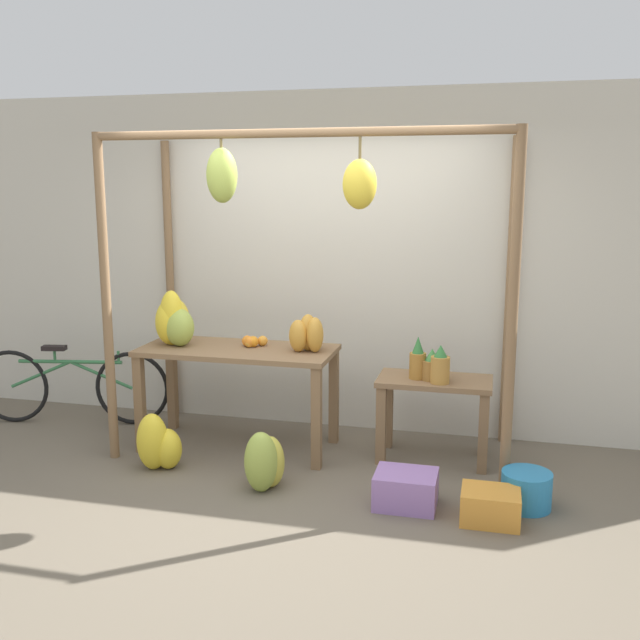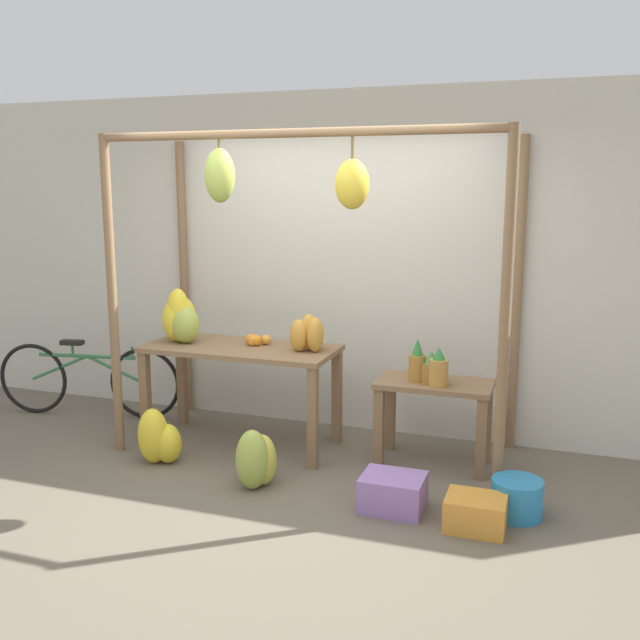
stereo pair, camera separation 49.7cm
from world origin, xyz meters
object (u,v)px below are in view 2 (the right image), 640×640
banana_pile_ground_left (159,439)px  papaya_pile (309,334)px  orange_pile (256,340)px  blue_bucket (517,498)px  parked_bicycle (88,379)px  fruit_crate_white (393,493)px  banana_pile_on_table (180,319)px  pineapple_cluster (429,367)px  fruit_crate_purple (476,513)px  banana_pile_ground_right (257,459)px

banana_pile_ground_left → papaya_pile: (0.98, 0.59, 0.75)m
orange_pile → blue_bucket: orange_pile is taller
parked_bicycle → fruit_crate_white: bearing=-17.1°
banana_pile_on_table → blue_bucket: size_ratio=1.35×
pineapple_cluster → banana_pile_ground_left: 2.07m
fruit_crate_white → fruit_crate_purple: (0.53, -0.09, -0.01)m
banana_pile_ground_right → fruit_crate_white: (0.97, -0.05, -0.08)m
blue_bucket → banana_pile_on_table: bearing=168.3°
fruit_crate_white → papaya_pile: (-0.85, 0.77, 0.82)m
pineapple_cluster → papaya_pile: 0.94m
blue_bucket → fruit_crate_purple: (-0.22, -0.26, -0.02)m
banana_pile_ground_right → fruit_crate_purple: (1.50, -0.14, -0.09)m
blue_bucket → banana_pile_ground_right: bearing=-176.1°
banana_pile_ground_right → parked_bicycle: bearing=156.7°
banana_pile_ground_left → blue_bucket: (2.59, -0.02, -0.07)m
parked_bicycle → papaya_pile: (2.17, -0.16, 0.59)m
parked_bicycle → banana_pile_ground_right: bearing=-23.3°
banana_pile_on_table → fruit_crate_purple: (2.47, -0.81, -0.89)m
papaya_pile → fruit_crate_purple: bearing=-31.9°
banana_pile_ground_left → fruit_crate_purple: size_ratio=1.18×
banana_pile_ground_left → fruit_crate_purple: banana_pile_ground_left is taller
pineapple_cluster → fruit_crate_white: 1.01m
blue_bucket → papaya_pile: size_ratio=1.08×
blue_bucket → parked_bicycle: bearing=168.5°
fruit_crate_white → blue_bucket: 0.77m
fruit_crate_white → blue_bucket: (0.76, 0.16, 0.01)m
pineapple_cluster → parked_bicycle: bearing=177.2°
orange_pile → papaya_pile: 0.47m
blue_bucket → banana_pile_ground_left: bearing=179.7°
banana_pile_ground_left → banana_pile_on_table: bearing=100.9°
banana_pile_ground_right → fruit_crate_purple: 1.51m
banana_pile_ground_right → papaya_pile: size_ratio=1.42×
fruit_crate_white → fruit_crate_purple: bearing=-9.8°
fruit_crate_purple → banana_pile_ground_right: bearing=174.7°
fruit_crate_white → banana_pile_on_table: bearing=159.5°
banana_pile_ground_right → papaya_pile: 1.05m
blue_bucket → parked_bicycle: size_ratio=0.19×
fruit_crate_white → papaya_pile: size_ratio=1.34×
banana_pile_on_table → parked_bicycle: banana_pile_on_table is taller
papaya_pile → pineapple_cluster: bearing=0.5°
banana_pile_on_table → banana_pile_ground_right: bearing=-35.0°
banana_pile_ground_right → fruit_crate_purple: bearing=-5.3°
orange_pile → banana_pile_ground_right: bearing=-65.5°
banana_pile_ground_right → fruit_crate_white: size_ratio=1.06×
banana_pile_ground_left → fruit_crate_white: (1.83, -0.18, -0.07)m
orange_pile → parked_bicycle: (-1.71, 0.13, -0.51)m
pineapple_cluster → fruit_crate_white: pineapple_cluster is taller
blue_bucket → papaya_pile: 1.90m
pineapple_cluster → fruit_crate_purple: size_ratio=0.89×
orange_pile → banana_pile_ground_right: orange_pile is taller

